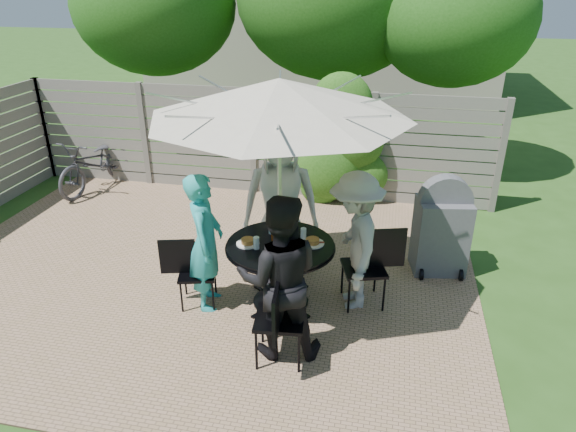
% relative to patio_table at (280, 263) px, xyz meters
% --- Properties ---
extents(backyard_envelope, '(60.00, 60.00, 5.00)m').
position_rel_patio_table_xyz_m(backyard_envelope, '(-1.11, 10.54, 2.05)').
color(backyard_envelope, '#294D18').
rests_on(backyard_envelope, ground).
extents(patio_table, '(1.43, 1.43, 0.79)m').
position_rel_patio_table_xyz_m(patio_table, '(0.00, 0.00, 0.00)').
color(patio_table, black).
rests_on(patio_table, ground).
extents(umbrella, '(3.19, 3.19, 2.61)m').
position_rel_patio_table_xyz_m(umbrella, '(0.00, 0.00, 1.86)').
color(umbrella, silver).
rests_on(umbrella, ground).
extents(chair_back, '(0.55, 0.71, 0.93)m').
position_rel_patio_table_xyz_m(chair_back, '(-0.20, 0.94, -0.27)').
color(chair_back, black).
rests_on(chair_back, ground).
extents(person_back, '(1.05, 0.80, 1.93)m').
position_rel_patio_table_xyz_m(person_back, '(-0.17, 0.81, 0.41)').
color(person_back, silver).
rests_on(person_back, ground).
extents(chair_left, '(0.65, 0.50, 0.85)m').
position_rel_patio_table_xyz_m(chair_left, '(-0.94, -0.20, -0.30)').
color(chair_left, black).
rests_on(chair_left, ground).
extents(person_left, '(0.50, 0.66, 1.63)m').
position_rel_patio_table_xyz_m(person_left, '(-0.81, -0.17, 0.26)').
color(person_left, '#28A9AD').
rests_on(person_left, ground).
extents(chair_front, '(0.52, 0.74, 0.99)m').
position_rel_patio_table_xyz_m(chair_front, '(0.20, -0.95, -0.26)').
color(chair_front, black).
rests_on(chair_front, ground).
extents(person_front, '(0.96, 0.82, 1.73)m').
position_rel_patio_table_xyz_m(person_front, '(0.17, -0.81, 0.31)').
color(person_front, black).
rests_on(person_front, ground).
extents(chair_right, '(0.74, 0.58, 0.96)m').
position_rel_patio_table_xyz_m(chair_right, '(0.94, 0.20, -0.26)').
color(chair_right, black).
rests_on(chair_right, ground).
extents(person_right, '(0.81, 1.16, 1.63)m').
position_rel_patio_table_xyz_m(person_right, '(0.81, 0.17, 0.26)').
color(person_right, '#A5A4A0').
rests_on(person_right, ground).
extents(plate_back, '(0.26, 0.26, 0.06)m').
position_rel_patio_table_xyz_m(plate_back, '(-0.08, 0.35, 0.26)').
color(plate_back, white).
rests_on(plate_back, patio_table).
extents(plate_left, '(0.26, 0.26, 0.06)m').
position_rel_patio_table_xyz_m(plate_left, '(-0.35, -0.08, 0.26)').
color(plate_left, white).
rests_on(plate_left, patio_table).
extents(plate_front, '(0.26, 0.26, 0.06)m').
position_rel_patio_table_xyz_m(plate_front, '(0.08, -0.35, 0.26)').
color(plate_front, white).
rests_on(plate_front, patio_table).
extents(plate_right, '(0.26, 0.26, 0.06)m').
position_rel_patio_table_xyz_m(plate_right, '(0.35, 0.08, 0.26)').
color(plate_right, white).
rests_on(plate_right, patio_table).
extents(plate_extra, '(0.24, 0.24, 0.06)m').
position_rel_patio_table_xyz_m(plate_extra, '(0.24, -0.26, 0.26)').
color(plate_extra, white).
rests_on(plate_extra, patio_table).
extents(glass_back, '(0.07, 0.07, 0.14)m').
position_rel_patio_table_xyz_m(glass_back, '(-0.16, 0.23, 0.31)').
color(glass_back, silver).
rests_on(glass_back, patio_table).
extents(glass_left, '(0.07, 0.07, 0.14)m').
position_rel_patio_table_xyz_m(glass_left, '(-0.23, -0.16, 0.31)').
color(glass_left, silver).
rests_on(glass_left, patio_table).
extents(glass_front, '(0.07, 0.07, 0.14)m').
position_rel_patio_table_xyz_m(glass_front, '(0.16, -0.23, 0.31)').
color(glass_front, silver).
rests_on(glass_front, patio_table).
extents(glass_right, '(0.07, 0.07, 0.14)m').
position_rel_patio_table_xyz_m(glass_right, '(0.23, 0.16, 0.31)').
color(glass_right, silver).
rests_on(glass_right, patio_table).
extents(syrup_jug, '(0.09, 0.09, 0.16)m').
position_rel_patio_table_xyz_m(syrup_jug, '(-0.07, 0.04, 0.32)').
color(syrup_jug, '#59280C').
rests_on(syrup_jug, patio_table).
extents(coffee_cup, '(0.08, 0.08, 0.12)m').
position_rel_patio_table_xyz_m(coffee_cup, '(0.05, 0.24, 0.30)').
color(coffee_cup, '#C6B293').
rests_on(coffee_cup, patio_table).
extents(bicycle, '(0.89, 1.89, 0.95)m').
position_rel_patio_table_xyz_m(bicycle, '(-4.01, 2.85, -0.08)').
color(bicycle, '#333338').
rests_on(bicycle, ground).
extents(bbq_grill, '(0.72, 0.60, 1.31)m').
position_rel_patio_table_xyz_m(bbq_grill, '(1.82, 1.15, 0.04)').
color(bbq_grill, '#57575C').
rests_on(bbq_grill, ground).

